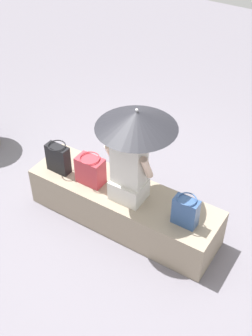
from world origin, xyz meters
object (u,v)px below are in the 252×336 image
Objects in this scene: person_seated at (129,168)px; parasol at (137,120)px; handbag_black at (58,158)px; shoulder_bag_spare at (186,211)px; tote_bag_canvas at (90,170)px.

parasol is (0.04, 0.06, 0.54)m from person_seated.
handbag_black is 1.07× the size of shoulder_bag_spare.
tote_bag_canvas is at bearing -177.90° from person_seated.
handbag_black is at bearing -175.10° from tote_bag_canvas.
tote_bag_canvas is (0.41, 0.03, -0.01)m from handbag_black.
shoulder_bag_spare is (1.53, 0.03, -0.01)m from handbag_black.
handbag_black is at bearing -178.83° from shoulder_bag_spare.
shoulder_bag_spare is at bearing -0.18° from tote_bag_canvas.
handbag_black is 0.41m from tote_bag_canvas.
person_seated is 2.57× the size of handbag_black.
person_seated is 0.69m from shoulder_bag_spare.
handbag_black reaches higher than shoulder_bag_spare.
shoulder_bag_spare is at bearing -7.85° from parasol.
handbag_black is 1.06× the size of tote_bag_canvas.
handbag_black is (-0.91, -0.12, -0.76)m from parasol.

